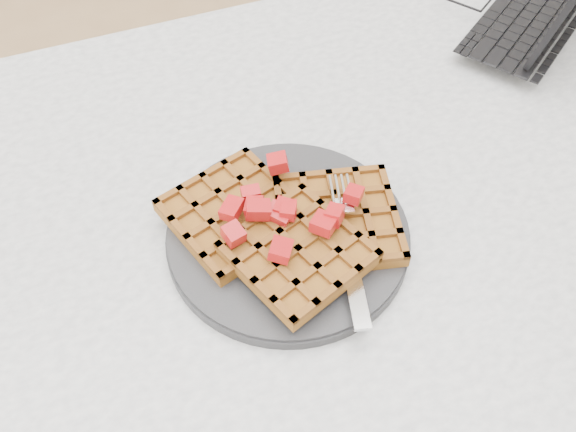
# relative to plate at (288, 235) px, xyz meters

# --- Properties ---
(table) EXTENTS (1.20, 0.80, 0.75)m
(table) POSITION_rel_plate_xyz_m (0.09, 0.01, -0.12)
(table) COLOR silver
(table) RESTS_ON ground
(plate) EXTENTS (0.25, 0.25, 0.02)m
(plate) POSITION_rel_plate_xyz_m (0.00, 0.00, 0.00)
(plate) COLOR #242426
(plate) RESTS_ON table
(waffles) EXTENTS (0.24, 0.22, 0.03)m
(waffles) POSITION_rel_plate_xyz_m (0.00, -0.00, 0.02)
(waffles) COLOR #8F581E
(waffles) RESTS_ON plate
(strawberry_pile) EXTENTS (0.15, 0.15, 0.02)m
(strawberry_pile) POSITION_rel_plate_xyz_m (-0.00, 0.00, 0.05)
(strawberry_pile) COLOR #8F0006
(strawberry_pile) RESTS_ON waffles
(fork) EXTENTS (0.07, 0.18, 0.02)m
(fork) POSITION_rel_plate_xyz_m (0.05, -0.04, 0.02)
(fork) COLOR silver
(fork) RESTS_ON plate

